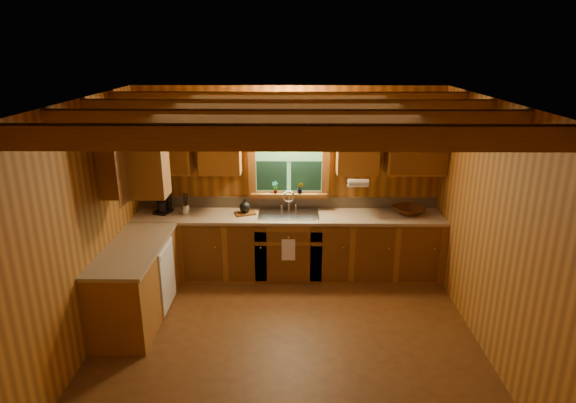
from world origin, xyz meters
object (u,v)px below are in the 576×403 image
(coffee_maker, at_px, (163,200))
(wicker_basket, at_px, (408,210))
(sink, at_px, (289,217))
(cutting_board, at_px, (245,213))

(coffee_maker, xyz_separation_m, wicker_basket, (3.37, -0.03, -0.12))
(coffee_maker, height_order, wicker_basket, coffee_maker)
(sink, relative_size, wicker_basket, 2.02)
(sink, distance_m, coffee_maker, 1.75)
(sink, relative_size, cutting_board, 3.07)
(coffee_maker, bearing_deg, sink, 15.11)
(coffee_maker, relative_size, wicker_basket, 0.84)
(coffee_maker, distance_m, wicker_basket, 3.37)
(cutting_board, bearing_deg, sink, -20.31)
(cutting_board, distance_m, wicker_basket, 2.24)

